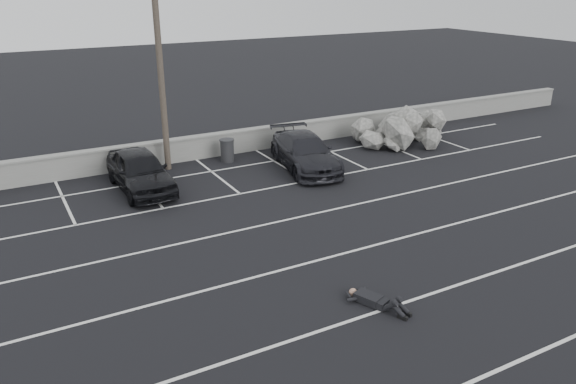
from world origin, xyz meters
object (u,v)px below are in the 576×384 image
riprap_pile (401,132)px  person (368,295)px  utility_pole (159,54)px  trash_bin (227,150)px  car_right (305,152)px  car_left (140,171)px

riprap_pile → person: bearing=-132.3°
utility_pole → trash_bin: utility_pole is taller
car_right → person: car_right is taller
utility_pole → trash_bin: size_ratio=9.47×
trash_bin → person: trash_bin is taller
car_left → utility_pole: utility_pole is taller
car_left → trash_bin: (4.33, 1.68, -0.26)m
utility_pole → riprap_pile: 12.40m
trash_bin → person: bearing=-96.5°
car_left → trash_bin: 4.65m
car_right → utility_pole: (-5.21, 2.73, 4.14)m
car_right → person: bearing=-100.9°
riprap_pile → car_left: bearing=-177.8°
car_left → riprap_pile: size_ratio=0.81×
car_left → trash_bin: car_left is taller
car_right → riprap_pile: 6.45m
car_right → car_left: bearing=-176.0°
riprap_pile → person: (-10.28, -11.32, -0.29)m
car_right → riprap_pile: car_right is taller
utility_pole → car_left: bearing=-131.1°
car_left → car_right: (6.88, -0.82, -0.05)m
car_left → person: bearing=-76.3°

